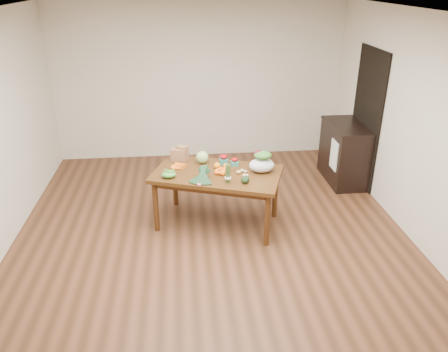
{
  "coord_description": "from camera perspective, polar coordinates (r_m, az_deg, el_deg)",
  "views": [
    {
      "loc": [
        -0.33,
        -4.56,
        3.05
      ],
      "look_at": [
        0.13,
        0.0,
        0.93
      ],
      "focal_mm": 35.0,
      "sensor_mm": 36.0,
      "label": 1
    }
  ],
  "objects": [
    {
      "name": "potato_d",
      "position": [
        5.58,
        2.38,
        0.72
      ],
      "size": [
        0.05,
        0.05,
        0.04
      ],
      "primitive_type": "ellipsoid",
      "color": "#DAB47E",
      "rests_on": "dining_table"
    },
    {
      "name": "kale_bunch",
      "position": [
        5.3,
        -2.98,
        0.03
      ],
      "size": [
        0.43,
        0.48,
        0.16
      ],
      "primitive_type": null,
      "rotation": [
        0.0,
        0.0,
        -0.34
      ],
      "color": "black",
      "rests_on": "dining_table"
    },
    {
      "name": "orange_c",
      "position": [
        5.6,
        0.34,
        1.07
      ],
      "size": [
        0.09,
        0.09,
        0.09
      ],
      "primitive_type": "sphere",
      "color": "orange",
      "rests_on": "dining_table"
    },
    {
      "name": "potato_c",
      "position": [
        5.56,
        2.83,
        0.58
      ],
      "size": [
        0.04,
        0.04,
        0.04
      ],
      "primitive_type": "ellipsoid",
      "color": "tan",
      "rests_on": "dining_table"
    },
    {
      "name": "room_walls",
      "position": [
        4.88,
        -1.57,
        4.43
      ],
      "size": [
        5.02,
        6.02,
        2.7
      ],
      "color": "silver",
      "rests_on": "floor"
    },
    {
      "name": "paper_bag",
      "position": [
        5.96,
        -5.92,
        3.01
      ],
      "size": [
        0.33,
        0.3,
        0.19
      ],
      "primitive_type": null,
      "rotation": [
        0.0,
        0.0,
        -0.34
      ],
      "color": "#966043",
      "rests_on": "dining_table"
    },
    {
      "name": "cabinet",
      "position": [
        7.2,
        15.39,
        2.92
      ],
      "size": [
        0.52,
        1.02,
        0.94
      ],
      "primitive_type": "cube",
      "color": "black",
      "rests_on": "floor"
    },
    {
      "name": "mandarin_cluster",
      "position": [
        5.53,
        -0.41,
        0.76
      ],
      "size": [
        0.23,
        0.23,
        0.09
      ],
      "primitive_type": null,
      "rotation": [
        0.0,
        0.0,
        -0.34
      ],
      "color": "orange",
      "rests_on": "dining_table"
    },
    {
      "name": "snap_pea_bag",
      "position": [
        5.46,
        -7.23,
        0.19
      ],
      "size": [
        0.18,
        0.14,
        0.08
      ],
      "primitive_type": "ellipsoid",
      "color": "green",
      "rests_on": "dining_table"
    },
    {
      "name": "doorway_dark",
      "position": [
        7.06,
        18.08,
        7.15
      ],
      "size": [
        0.02,
        1.0,
        2.1
      ],
      "primitive_type": "cube",
      "color": "black",
      "rests_on": "floor"
    },
    {
      "name": "potato_e",
      "position": [
        5.45,
        2.98,
        0.07
      ],
      "size": [
        0.05,
        0.04,
        0.04
      ],
      "primitive_type": "ellipsoid",
      "color": "tan",
      "rests_on": "dining_table"
    },
    {
      "name": "carrots",
      "position": [
        5.76,
        -5.81,
        1.3
      ],
      "size": [
        0.28,
        0.28,
        0.03
      ],
      "primitive_type": null,
      "rotation": [
        0.0,
        0.0,
        -0.34
      ],
      "color": "orange",
      "rests_on": "dining_table"
    },
    {
      "name": "cabbage",
      "position": [
        5.83,
        -2.86,
        2.46
      ],
      "size": [
        0.17,
        0.17,
        0.17
      ],
      "primitive_type": "sphere",
      "color": "#9FC16F",
      "rests_on": "dining_table"
    },
    {
      "name": "asparagus_bundle",
      "position": [
        5.25,
        0.51,
        0.37
      ],
      "size": [
        0.11,
        0.14,
        0.26
      ],
      "primitive_type": null,
      "rotation": [
        0.15,
        0.0,
        -0.34
      ],
      "color": "#59873E",
      "rests_on": "dining_table"
    },
    {
      "name": "strawberry_basket_a",
      "position": [
        5.83,
        -0.05,
        2.12
      ],
      "size": [
        0.14,
        0.14,
        0.1
      ],
      "primitive_type": null,
      "rotation": [
        0.0,
        0.0,
        -0.34
      ],
      "color": "red",
      "rests_on": "dining_table"
    },
    {
      "name": "avocado_a",
      "position": [
        5.28,
        2.7,
        -0.53
      ],
      "size": [
        0.11,
        0.13,
        0.08
      ],
      "primitive_type": "ellipsoid",
      "rotation": [
        0.0,
        0.0,
        0.3
      ],
      "color": "black",
      "rests_on": "dining_table"
    },
    {
      "name": "salad_bag",
      "position": [
        5.57,
        4.95,
        1.75
      ],
      "size": [
        0.39,
        0.34,
        0.25
      ],
      "primitive_type": null,
      "rotation": [
        0.0,
        0.0,
        -0.34
      ],
      "color": "white",
      "rests_on": "dining_table"
    },
    {
      "name": "dining_table",
      "position": [
        5.75,
        -0.89,
        -2.92
      ],
      "size": [
        1.8,
        1.37,
        0.75
      ],
      "primitive_type": "cube",
      "rotation": [
        0.0,
        0.0,
        -0.34
      ],
      "color": "#543313",
      "rests_on": "floor"
    },
    {
      "name": "orange_b",
      "position": [
        5.68,
        0.25,
        1.32
      ],
      "size": [
        0.07,
        0.07,
        0.07
      ],
      "primitive_type": "sphere",
      "color": "#FFA30F",
      "rests_on": "dining_table"
    },
    {
      "name": "floor",
      "position": [
        5.5,
        -1.4,
        -8.87
      ],
      "size": [
        6.0,
        6.0,
        0.0
      ],
      "primitive_type": "plane",
      "color": "brown",
      "rests_on": "ground"
    },
    {
      "name": "strawberry_basket_b",
      "position": [
        5.77,
        1.4,
        1.8
      ],
      "size": [
        0.12,
        0.12,
        0.09
      ],
      "primitive_type": null,
      "rotation": [
        0.0,
        0.0,
        -0.34
      ],
      "color": "#B50D0C",
      "rests_on": "dining_table"
    },
    {
      "name": "orange_a",
      "position": [
        5.66,
        -0.91,
        1.35
      ],
      "size": [
        0.09,
        0.09,
        0.09
      ],
      "primitive_type": "sphere",
      "color": "orange",
      "rests_on": "dining_table"
    },
    {
      "name": "ceiling",
      "position": [
        4.59,
        -1.78,
        20.44
      ],
      "size": [
        5.0,
        6.0,
        0.02
      ],
      "primitive_type": "cube",
      "color": "white",
      "rests_on": "room_walls"
    },
    {
      "name": "potato_a",
      "position": [
        5.53,
        1.94,
        0.51
      ],
      "size": [
        0.06,
        0.05,
        0.05
      ],
      "primitive_type": "ellipsoid",
      "color": "tan",
      "rests_on": "dining_table"
    },
    {
      "name": "avocado_b",
      "position": [
        5.34,
        2.95,
        -0.32
      ],
      "size": [
        0.09,
        0.11,
        0.07
      ],
      "primitive_type": "ellipsoid",
      "rotation": [
        0.0,
        0.0,
        0.3
      ],
      "color": "black",
      "rests_on": "dining_table"
    },
    {
      "name": "dish_towel",
      "position": [
        6.86,
        14.17,
        2.67
      ],
      "size": [
        0.02,
        0.28,
        0.45
      ],
      "primitive_type": "cube",
      "color": "white",
      "rests_on": "cabinet"
    },
    {
      "name": "potato_b",
      "position": [
        5.44,
        2.68,
        0.07
      ],
      "size": [
        0.05,
        0.05,
        0.05
      ],
      "primitive_type": "ellipsoid",
      "color": "tan",
      "rests_on": "dining_table"
    }
  ]
}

